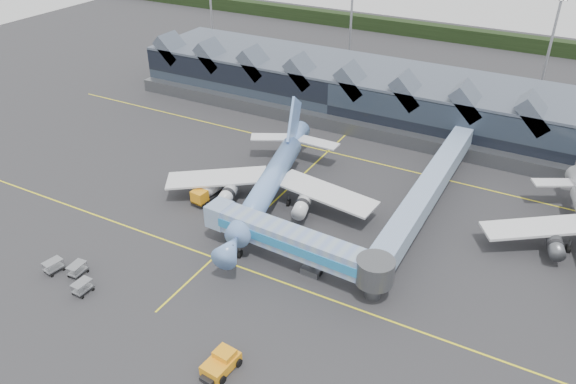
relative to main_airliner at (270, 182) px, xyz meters
The scene contains 10 objects.
ground 8.74m from the main_airliner, 86.99° to the right, with size 260.00×260.00×0.00m, color #27272A.
taxi_stripes 4.25m from the main_airliner, 78.71° to the left, with size 120.00×60.00×0.01m.
tree_line_far 102.10m from the main_airliner, 89.77° to the left, with size 260.00×4.00×4.00m, color black.
terminal 39.73m from the main_airliner, 96.72° to the left, with size 90.00×22.25×12.52m.
light_masts 59.57m from the main_airliner, 68.68° to the left, with size 132.40×42.56×22.45m.
main_airliner is the anchor object (origin of this frame).
jet_bridge 17.38m from the main_airliner, 45.18° to the right, with size 27.20×5.50×5.63m.
fuel_truck 9.35m from the main_airliner, 161.72° to the right, with size 3.21×8.69×2.89m.
pushback_tug 33.57m from the main_airliner, 68.69° to the right, with size 3.25×4.79×2.03m.
baggage_carts 31.21m from the main_airliner, 114.48° to the right, with size 8.23×4.63×1.65m.
Camera 1 is at (37.62, -55.96, 46.50)m, focal length 35.00 mm.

